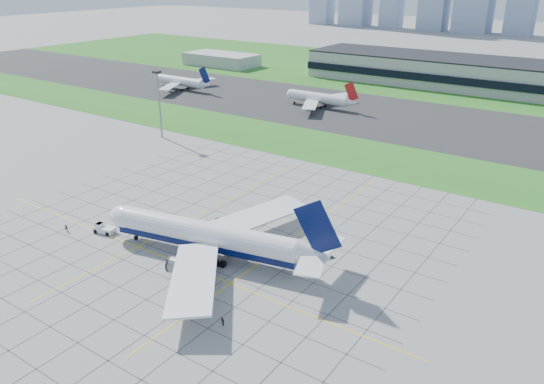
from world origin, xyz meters
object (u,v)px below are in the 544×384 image
at_px(crew_far, 222,322).
at_px(distant_jet_0, 182,81).
at_px(pushback_tug, 104,229).
at_px(airliner, 208,236).
at_px(distant_jet_1, 320,98).
at_px(light_mast, 159,96).
at_px(crew_near, 66,228).

bearing_deg(crew_far, distant_jet_0, 169.29).
distance_m(pushback_tug, distant_jet_0, 171.65).
distance_m(airliner, distant_jet_1, 147.06).
distance_m(airliner, crew_far, 26.70).
relative_size(light_mast, pushback_tug, 3.14).
xyz_separation_m(pushback_tug, distant_jet_0, (-103.49, 136.89, 3.49)).
bearing_deg(light_mast, distant_jet_0, 128.54).
bearing_deg(crew_near, airliner, -37.21).
height_order(pushback_tug, distant_jet_1, distant_jet_1).
xyz_separation_m(pushback_tug, crew_far, (48.26, -12.31, -0.15)).
xyz_separation_m(crew_near, distant_jet_1, (-13.04, 148.81, 3.59)).
relative_size(crew_near, distant_jet_1, 0.04).
bearing_deg(distant_jet_1, crew_near, -84.99).
bearing_deg(pushback_tug, airliner, -0.04).
relative_size(crew_near, crew_far, 1.06).
height_order(light_mast, crew_near, light_mast).
relative_size(pushback_tug, crew_near, 4.55).
bearing_deg(light_mast, airliner, -38.32).
height_order(light_mast, distant_jet_1, light_mast).
xyz_separation_m(crew_near, distant_jet_0, (-95.21, 141.66, 3.59)).
height_order(light_mast, distant_jet_0, light_mast).
bearing_deg(crew_far, crew_near, -153.79).
bearing_deg(distant_jet_1, airliner, -69.90).
relative_size(pushback_tug, distant_jet_0, 0.19).
bearing_deg(airliner, pushback_tug, 179.96).
bearing_deg(pushback_tug, crew_far, -25.86).
distance_m(crew_near, distant_jet_0, 170.72).
xyz_separation_m(crew_far, distant_jet_0, (-151.75, 149.21, 3.64)).
bearing_deg(airliner, crew_far, -55.36).
height_order(crew_near, distant_jet_1, distant_jet_1).
bearing_deg(crew_far, light_mast, 174.32).
height_order(light_mast, pushback_tug, light_mast).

